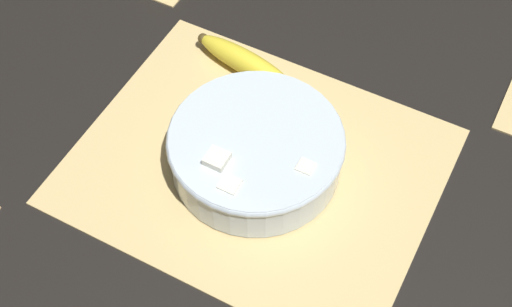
% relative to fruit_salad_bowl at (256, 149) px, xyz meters
% --- Properties ---
extents(ground_plane, '(6.00, 6.00, 0.00)m').
position_rel_fruit_salad_bowl_xyz_m(ground_plane, '(-0.00, 0.00, -0.04)').
color(ground_plane, black).
extents(bamboo_mat_center, '(0.51, 0.41, 0.01)m').
position_rel_fruit_salad_bowl_xyz_m(bamboo_mat_center, '(-0.00, 0.00, -0.04)').
color(bamboo_mat_center, '#D6B775').
rests_on(bamboo_mat_center, ground_plane).
extents(fruit_salad_bowl, '(0.25, 0.25, 0.08)m').
position_rel_fruit_salad_bowl_xyz_m(fruit_salad_bowl, '(0.00, 0.00, 0.00)').
color(fruit_salad_bowl, silver).
rests_on(fruit_salad_bowl, bamboo_mat_center).
extents(whole_banana, '(0.18, 0.07, 0.04)m').
position_rel_fruit_salad_bowl_xyz_m(whole_banana, '(-0.10, 0.16, -0.02)').
color(whole_banana, yellow).
rests_on(whole_banana, bamboo_mat_center).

